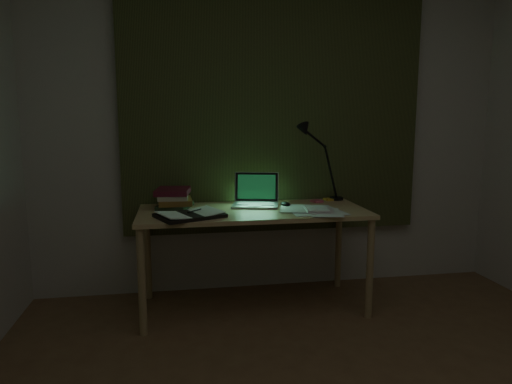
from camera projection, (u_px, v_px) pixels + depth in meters
wall_back at (273, 123)px, 3.37m from camera, size 3.50×0.00×2.50m
curtain at (275, 95)px, 3.30m from camera, size 2.20×0.06×2.00m
desk at (253, 259)px, 3.08m from camera, size 1.50×0.66×0.68m
laptop at (255, 190)px, 3.12m from camera, size 0.39×0.42×0.22m
open_textbook at (190, 215)px, 2.78m from camera, size 0.46×0.40×0.03m
book_stack at (173, 198)px, 3.06m from camera, size 0.25×0.28×0.14m
loose_papers at (309, 209)px, 2.99m from camera, size 0.42×0.43×0.02m
mouse at (285, 204)px, 3.13m from camera, size 0.08×0.10×0.03m
sticky_yellow at (329, 199)px, 3.37m from camera, size 0.08×0.08×0.01m
sticky_pink at (317, 201)px, 3.29m from camera, size 0.09×0.09×0.01m
desk_lamp at (337, 164)px, 3.35m from camera, size 0.37×0.29×0.54m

